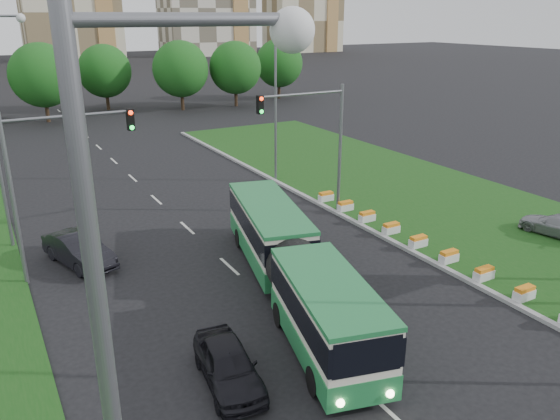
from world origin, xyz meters
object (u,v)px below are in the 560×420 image
articulated_bus (287,264)px  pedestrian (341,368)px  shopping_trolley (364,376)px  traffic_mast_median (318,131)px  car_median (558,225)px  traffic_mast_left (48,168)px  car_left_near (228,365)px  car_left_far (79,250)px

articulated_bus → pedestrian: size_ratio=9.55×
articulated_bus → shopping_trolley: 6.66m
articulated_bus → pedestrian: articulated_bus is taller
pedestrian → traffic_mast_median: bearing=-7.8°
shopping_trolley → car_median: bearing=-0.6°
traffic_mast_left → car_left_near: bearing=-72.6°
car_left_far → car_left_near: bearing=-95.4°
traffic_mast_median → car_left_far: traffic_mast_median is taller
pedestrian → shopping_trolley: bearing=-76.5°
traffic_mast_median → traffic_mast_left: (-15.16, -1.00, 0.00)m
traffic_mast_median → car_median: size_ratio=1.94×
traffic_mast_median → shopping_trolley: (-7.57, -14.63, -5.07)m
traffic_mast_left → car_median: bearing=-19.0°
traffic_mast_left → pedestrian: traffic_mast_left is taller
traffic_mast_median → traffic_mast_left: bearing=-176.2°
car_left_near → shopping_trolley: bearing=-22.0°
traffic_mast_median → car_left_far: (-14.21, -0.06, -4.56)m
car_median → car_left_far: bearing=-32.9°
traffic_mast_median → car_left_near: (-11.59, -12.35, -4.63)m
traffic_mast_median → articulated_bus: 11.28m
car_left_near → pedestrian: pedestrian is taller
articulated_bus → shopping_trolley: size_ratio=28.49×
traffic_mast_left → articulated_bus: (8.32, -7.15, -3.73)m
pedestrian → shopping_trolley: (0.91, -0.14, -0.56)m
articulated_bus → pedestrian: 6.59m
car_median → pedestrian: (-18.32, -4.89, 0.09)m
articulated_bus → pedestrian: (-1.64, -6.33, -0.78)m
car_median → traffic_mast_left: bearing=-30.2°
traffic_mast_median → pedestrian: bearing=-120.3°
articulated_bus → pedestrian: bearing=-90.4°
articulated_bus → car_median: (16.68, -1.45, -0.87)m
traffic_mast_left → car_left_far: bearing=44.8°
pedestrian → car_median: bearing=-52.5°
car_left_near → pedestrian: (3.11, -2.13, 0.12)m
car_left_near → shopping_trolley: (4.02, -2.28, -0.44)m
car_left_far → pedestrian: size_ratio=2.85×
pedestrian → traffic_mast_left: bearing=48.9°
articulated_bus → traffic_mast_left: bearing=153.4°
car_left_far → pedestrian: pedestrian is taller
car_left_near → shopping_trolley: car_left_near is taller
car_left_far → traffic_mast_left: bearing=-152.7°
traffic_mast_median → car_left_near: bearing=-133.2°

